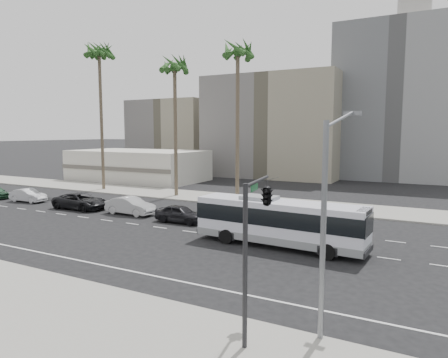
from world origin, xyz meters
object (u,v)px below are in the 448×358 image
Objects in this scene: palm_far at (99,55)px; palm_near at (238,55)px; city_bus at (279,221)px; car_d at (28,195)px; car_a at (180,214)px; streetlight_corner at (328,211)px; car_b at (130,206)px; palm_mid at (175,70)px; traffic_signal at (265,199)px; car_c at (80,201)px.

palm_near is at bearing 0.53° from palm_far.
car_d is at bearing 176.27° from city_bus.
car_a reaches higher than car_d.
car_b is at bearing 149.57° from streetlight_corner.
palm_far is (-14.75, 11.46, 17.46)m from car_b.
palm_mid is (-8.74, 12.09, 14.78)m from car_a.
palm_near reaches higher than streetlight_corner.
city_bus reaches higher than car_b.
palm_mid reaches higher than car_d.
car_a is at bearing 126.33° from traffic_signal.
palm_mid reaches higher than car_b.
car_c is at bearing -54.91° from palm_far.
car_c is 19.23m from palm_mid.
car_c is at bearing -136.28° from palm_near.
traffic_signal reaches higher than car_b.
city_bus is 17.19m from car_b.
car_d is at bearing 149.17° from traffic_signal.
traffic_signal is 35.72m from palm_mid.
car_b is at bearing 170.38° from city_bus.
city_bus is at bearing -99.80° from car_c.
car_a is at bearing -93.14° from car_c.
palm_near is (-14.00, 26.07, 11.40)m from traffic_signal.
car_d is 20.95m from palm_far.
streetlight_corner is 33.41m from palm_near.
city_bus is 32.29m from car_d.
car_a is 19.85m from traffic_signal.
car_a is 1.01× the size of car_d.
car_b is 0.28× the size of palm_near.
streetlight_corner is at bearing -46.24° from palm_mid.
palm_far is at bearing 179.72° from palm_mid.
car_d is at bearing -92.76° from palm_far.
city_bus reaches higher than car_c.
car_d is 0.23× the size of palm_far.
car_c is at bearing 87.57° from car_a.
car_b is 0.26× the size of palm_far.
car_d is (-21.61, 0.74, -0.04)m from car_a.
streetlight_corner is (29.21, -14.58, 4.18)m from car_c.
car_b is at bearing -117.08° from palm_near.
car_a is at bearing -95.26° from car_b.
car_b reaches higher than car_c.
palm_mid is at bearing -52.02° from car_d.
palm_near is at bearing 1.71° from palm_mid.
streetlight_corner is at bearing -57.72° from palm_near.
car_b is 0.58× the size of streetlight_corner.
streetlight_corner is at bearing -131.36° from car_a.
car_a is at bearing 141.96° from streetlight_corner.
traffic_signal is (13.65, -13.73, 4.39)m from car_a.
city_bus reaches higher than car_d.
streetlight_corner reaches higher than car_c.
palm_far reaches higher than car_b.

